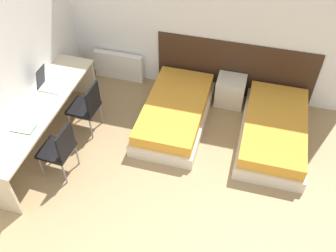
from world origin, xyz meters
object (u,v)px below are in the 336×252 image
(bed_near_window, at_px, (175,113))
(chair_near_notebook, at_px, (59,148))
(bed_near_door, at_px, (274,131))
(chair_near_laptop, at_px, (87,106))
(nightstand, at_px, (230,91))
(laptop, at_px, (48,84))

(bed_near_window, relative_size, chair_near_notebook, 2.12)
(bed_near_door, bearing_deg, chair_near_laptop, -169.71)
(bed_near_door, xyz_separation_m, chair_near_laptop, (-2.83, -0.51, 0.30))
(bed_near_door, relative_size, chair_near_laptop, 2.12)
(nightstand, bearing_deg, chair_near_laptop, -148.85)
(bed_near_door, bearing_deg, bed_near_window, 180.00)
(nightstand, relative_size, laptop, 1.40)
(bed_near_window, height_order, chair_near_notebook, chair_near_notebook)
(nightstand, bearing_deg, laptop, -153.99)
(bed_near_window, distance_m, chair_near_laptop, 1.40)
(bed_near_window, relative_size, chair_near_laptop, 2.12)
(nightstand, xyz_separation_m, chair_near_laptop, (-2.05, -1.24, 0.25))
(chair_near_laptop, bearing_deg, nightstand, 33.87)
(bed_near_window, distance_m, nightstand, 1.07)
(nightstand, height_order, chair_near_notebook, chair_near_notebook)
(chair_near_notebook, relative_size, laptop, 2.49)
(bed_near_door, height_order, nightstand, nightstand)
(laptop, bearing_deg, nightstand, 26.35)
(chair_near_laptop, xyz_separation_m, laptop, (-0.56, -0.03, 0.33))
(nightstand, xyz_separation_m, chair_near_notebook, (-2.05, -2.14, 0.25))
(bed_near_window, xyz_separation_m, nightstand, (0.78, 0.72, 0.05))
(laptop, bearing_deg, bed_near_door, 9.52)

